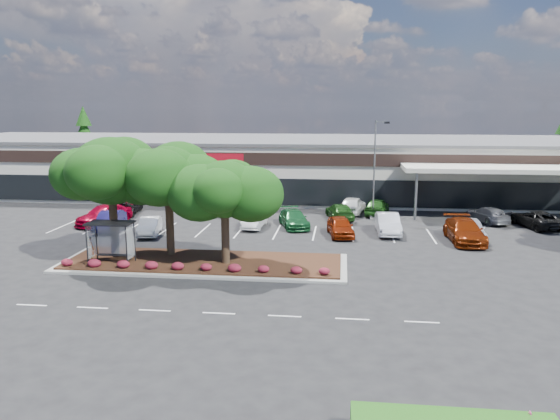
# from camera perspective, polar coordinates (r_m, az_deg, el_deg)

# --- Properties ---
(ground) EXTENTS (160.00, 160.00, 0.00)m
(ground) POSITION_cam_1_polar(r_m,az_deg,el_deg) (30.78, -6.21, -7.90)
(ground) COLOR black
(ground) RESTS_ON ground
(retail_store) EXTENTS (80.40, 25.20, 6.25)m
(retail_store) POSITION_cam_1_polar(r_m,az_deg,el_deg) (63.02, 0.59, 4.71)
(retail_store) COLOR silver
(retail_store) RESTS_ON ground
(landscape_island) EXTENTS (18.00, 6.00, 0.26)m
(landscape_island) POSITION_cam_1_polar(r_m,az_deg,el_deg) (34.91, -7.98, -5.46)
(landscape_island) COLOR gray
(landscape_island) RESTS_ON ground
(lane_markings) EXTENTS (33.12, 20.06, 0.01)m
(lane_markings) POSITION_cam_1_polar(r_m,az_deg,el_deg) (40.63, -3.17, -3.22)
(lane_markings) COLOR silver
(lane_markings) RESTS_ON ground
(shrub_row) EXTENTS (17.00, 0.80, 0.50)m
(shrub_row) POSITION_cam_1_polar(r_m,az_deg,el_deg) (32.86, -8.92, -5.82)
(shrub_row) COLOR maroon
(shrub_row) RESTS_ON landscape_island
(bus_shelter) EXTENTS (2.75, 1.55, 2.59)m
(bus_shelter) POSITION_cam_1_polar(r_m,az_deg,el_deg) (35.20, -17.21, -2.05)
(bus_shelter) COLOR black
(bus_shelter) RESTS_ON landscape_island
(island_tree_west) EXTENTS (7.20, 7.20, 7.89)m
(island_tree_west) POSITION_cam_1_polar(r_m,az_deg,el_deg) (36.44, -17.13, 1.43)
(island_tree_west) COLOR #18380C
(island_tree_west) RESTS_ON landscape_island
(island_tree_mid) EXTENTS (6.60, 6.60, 7.32)m
(island_tree_mid) POSITION_cam_1_polar(r_m,az_deg,el_deg) (35.89, -11.53, 1.09)
(island_tree_mid) COLOR #18380C
(island_tree_mid) RESTS_ON landscape_island
(island_tree_east) EXTENTS (5.80, 5.80, 6.50)m
(island_tree_east) POSITION_cam_1_polar(r_m,az_deg,el_deg) (33.49, -5.78, -0.14)
(island_tree_east) COLOR #18380C
(island_tree_east) RESTS_ON landscape_island
(conifer_north_west) EXTENTS (4.40, 4.40, 10.00)m
(conifer_north_west) POSITION_cam_1_polar(r_m,az_deg,el_deg) (83.07, -19.72, 6.83)
(conifer_north_west) COLOR #18380C
(conifer_north_west) RESTS_ON ground
(person_waiting) EXTENTS (0.69, 0.57, 1.64)m
(person_waiting) POSITION_cam_1_polar(r_m,az_deg,el_deg) (36.05, -19.24, -3.88)
(person_waiting) COLOR #594C47
(person_waiting) RESTS_ON landscape_island
(light_pole) EXTENTS (1.43, 0.66, 8.67)m
(light_pole) POSITION_cam_1_polar(r_m,az_deg,el_deg) (48.48, 9.93, 3.49)
(light_pole) COLOR gray
(light_pole) RESTS_ON ground
(car_0) EXTENTS (2.06, 4.64, 1.48)m
(car_0) POSITION_cam_1_polar(r_m,az_deg,el_deg) (46.17, -17.38, -1.07)
(car_0) COLOR navy
(car_0) RESTS_ON ground
(car_1) EXTENTS (3.93, 5.89, 1.58)m
(car_1) POSITION_cam_1_polar(r_m,az_deg,el_deg) (48.41, -17.91, -0.50)
(car_1) COLOR maroon
(car_1) RESTS_ON ground
(car_2) EXTENTS (2.19, 4.32, 1.36)m
(car_2) POSITION_cam_1_polar(r_m,az_deg,el_deg) (43.53, -13.48, -1.65)
(car_2) COLOR white
(car_2) RESTS_ON ground
(car_3) EXTENTS (1.71, 4.27, 1.38)m
(car_3) POSITION_cam_1_polar(r_m,az_deg,el_deg) (44.87, -2.67, -0.98)
(car_3) COLOR white
(car_3) RESTS_ON ground
(car_4) EXTENTS (3.29, 5.20, 1.40)m
(car_4) POSITION_cam_1_polar(r_m,az_deg,el_deg) (45.00, 1.46, -0.92)
(car_4) COLOR #175429
(car_4) RESTS_ON ground
(car_5) EXTENTS (2.42, 4.58, 1.48)m
(car_5) POSITION_cam_1_polar(r_m,az_deg,el_deg) (42.19, 6.32, -1.72)
(car_5) COLOR maroon
(car_5) RESTS_ON ground
(car_6) EXTENTS (1.84, 4.87, 1.59)m
(car_6) POSITION_cam_1_polar(r_m,az_deg,el_deg) (43.50, 11.20, -1.41)
(car_6) COLOR silver
(car_6) RESTS_ON ground
(car_7) EXTENTS (2.01, 4.67, 1.57)m
(car_7) POSITION_cam_1_polar(r_m,az_deg,el_deg) (43.40, 19.34, -1.86)
(car_7) COLOR #ADB0BA
(car_7) RESTS_ON ground
(car_8) EXTENTS (2.48, 5.73, 1.64)m
(car_8) POSITION_cam_1_polar(r_m,az_deg,el_deg) (42.34, 18.72, -2.08)
(car_8) COLOR #671F05
(car_8) RESTS_ON ground
(car_9) EXTENTS (3.11, 5.89, 1.63)m
(car_9) POSITION_cam_1_polar(r_m,az_deg,el_deg) (52.39, -15.81, 0.46)
(car_9) COLOR black
(car_9) RESTS_ON ground
(car_10) EXTENTS (3.61, 5.07, 1.60)m
(car_10) POSITION_cam_1_polar(r_m,az_deg,el_deg) (52.18, -7.57, 0.73)
(car_10) COLOR maroon
(car_10) RESTS_ON ground
(car_11) EXTENTS (2.84, 5.99, 1.69)m
(car_11) POSITION_cam_1_polar(r_m,az_deg,el_deg) (52.05, -6.55, 0.77)
(car_11) COLOR black
(car_11) RESTS_ON ground
(car_12) EXTENTS (2.56, 5.80, 1.66)m
(car_12) POSITION_cam_1_polar(r_m,az_deg,el_deg) (52.37, -4.43, 0.86)
(car_12) COLOR #970A04
(car_12) RESTS_ON ground
(car_13) EXTENTS (2.89, 5.03, 1.37)m
(car_13) POSITION_cam_1_polar(r_m,az_deg,el_deg) (48.49, 6.27, -0.15)
(car_13) COLOR #1B4915
(car_13) RESTS_ON ground
(car_14) EXTENTS (2.87, 5.10, 1.64)m
(car_14) POSITION_cam_1_polar(r_m,az_deg,el_deg) (50.96, 7.58, 0.51)
(car_14) COLOR silver
(car_14) RESTS_ON ground
(car_15) EXTENTS (2.72, 4.79, 1.54)m
(car_15) POSITION_cam_1_polar(r_m,az_deg,el_deg) (50.81, 10.11, 0.35)
(car_15) COLOR #1E4F17
(car_15) RESTS_ON ground
(car_16) EXTENTS (3.53, 4.98, 1.34)m
(car_16) POSITION_cam_1_polar(r_m,az_deg,el_deg) (50.07, 20.82, -0.47)
(car_16) COLOR slate
(car_16) RESTS_ON ground
(car_17) EXTENTS (3.62, 5.47, 1.40)m
(car_17) POSITION_cam_1_polar(r_m,az_deg,el_deg) (49.58, 25.17, -0.86)
(car_17) COLOR black
(car_17) RESTS_ON ground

